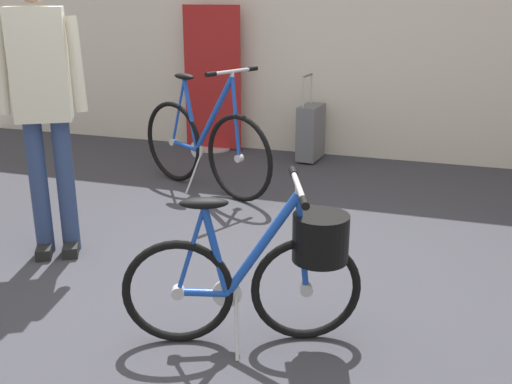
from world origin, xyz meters
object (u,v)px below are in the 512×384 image
Objects in this scene: visitor_browsing at (42,92)px; rolling_suitcase at (311,132)px; floor_banner_stand at (213,88)px; display_bike_left at (204,145)px; folding_bike_foreground at (270,266)px.

rolling_suitcase is (1.03, 2.62, -0.73)m from visitor_browsing.
visitor_browsing reaches higher than floor_banner_stand.
visitor_browsing is at bearing -89.52° from floor_banner_stand.
rolling_suitcase is (1.06, -0.12, -0.36)m from floor_banner_stand.
floor_banner_stand is 1.06× the size of display_bike_left.
floor_banner_stand reaches higher than rolling_suitcase.
visitor_browsing is at bearing -106.05° from display_bike_left.
rolling_suitcase is at bearing 68.46° from visitor_browsing.
floor_banner_stand is 1.75× the size of rolling_suitcase.
rolling_suitcase is at bearing 62.23° from display_bike_left.
folding_bike_foreground is 3.26m from rolling_suitcase.
floor_banner_stand is 1.39m from display_bike_left.
display_bike_left is 1.64× the size of rolling_suitcase.
display_bike_left is at bearing 73.95° from visitor_browsing.
folding_bike_foreground is 1.28× the size of rolling_suitcase.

